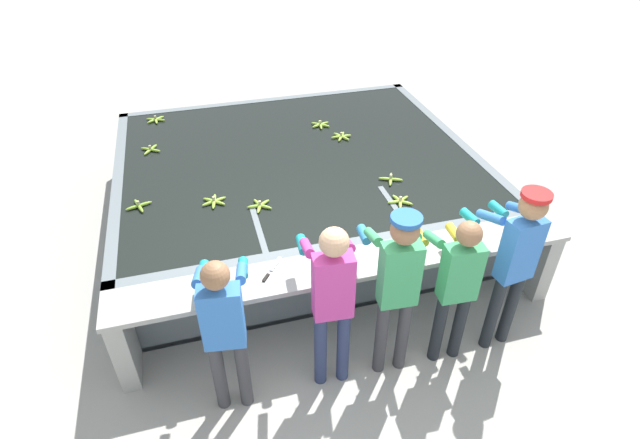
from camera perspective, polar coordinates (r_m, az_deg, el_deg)
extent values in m
plane|color=#A3A099|center=(5.03, 4.09, -13.95)|extent=(80.00, 80.00, 0.00)
cube|color=slate|center=(6.68, -2.44, 1.13)|extent=(4.36, 3.77, 0.06)
cube|color=slate|center=(5.06, 2.40, -6.56)|extent=(4.36, 0.12, 0.86)
cube|color=slate|center=(8.04, -5.66, 10.66)|extent=(4.36, 0.12, 0.86)
cube|color=slate|center=(6.41, -21.28, 1.05)|extent=(0.12, 3.77, 0.86)
cube|color=slate|center=(7.17, 14.28, 6.35)|extent=(0.12, 3.77, 0.86)
cube|color=black|center=(6.45, -2.54, 4.24)|extent=(4.12, 3.53, 0.79)
cube|color=slate|center=(5.27, -6.72, -4.71)|extent=(0.06, 0.80, 0.86)
cube|color=slate|center=(5.60, 8.08, -2.06)|extent=(0.06, 0.80, 0.86)
cube|color=#9E9E99|center=(4.59, 3.61, -5.14)|extent=(4.36, 0.45, 0.05)
cube|color=#9E9E99|center=(4.81, -21.52, -13.11)|extent=(0.16, 0.41, 0.81)
cube|color=#9E9E99|center=(5.76, 23.51, -4.25)|extent=(0.16, 0.41, 0.81)
cylinder|color=#38383D|center=(4.38, -11.45, -17.00)|extent=(0.11, 0.11, 0.79)
cylinder|color=#38383D|center=(4.36, -8.72, -16.87)|extent=(0.11, 0.11, 0.79)
cube|color=blue|center=(3.86, -11.14, -10.86)|extent=(0.34, 0.22, 0.56)
sphere|color=#896042|center=(3.57, -11.90, -6.27)|extent=(0.21, 0.21, 0.21)
cylinder|color=blue|center=(3.93, -13.68, -6.38)|extent=(0.12, 0.32, 0.18)
cylinder|color=teal|center=(4.22, -13.14, -5.77)|extent=(0.11, 0.21, 0.08)
cylinder|color=blue|center=(3.89, -9.00, -6.09)|extent=(0.12, 0.32, 0.18)
cylinder|color=teal|center=(4.19, -8.78, -5.49)|extent=(0.11, 0.21, 0.08)
cylinder|color=navy|center=(4.43, 0.06, -14.57)|extent=(0.11, 0.11, 0.84)
cylinder|color=navy|center=(4.46, 2.66, -14.17)|extent=(0.11, 0.11, 0.84)
cube|color=#BC388E|center=(3.92, 1.51, -7.65)|extent=(0.33, 0.20, 0.60)
sphere|color=tan|center=(3.63, 1.62, -2.59)|extent=(0.23, 0.23, 0.23)
cylinder|color=#BC388E|center=(3.94, -1.49, -3.25)|extent=(0.10, 0.31, 0.18)
cylinder|color=teal|center=(4.24, -2.04, -2.88)|extent=(0.10, 0.21, 0.08)
cylinder|color=#BC388E|center=(3.99, 3.04, -2.68)|extent=(0.10, 0.31, 0.18)
cylinder|color=teal|center=(4.29, 2.18, -2.36)|extent=(0.10, 0.21, 0.08)
cylinder|color=#38383D|center=(4.55, 6.99, -13.18)|extent=(0.11, 0.11, 0.85)
cylinder|color=#38383D|center=(4.60, 9.43, -12.73)|extent=(0.11, 0.11, 0.85)
cube|color=#38995B|center=(4.06, 9.08, -6.22)|extent=(0.33, 0.19, 0.60)
sphere|color=#896042|center=(3.78, 9.71, -1.21)|extent=(0.23, 0.23, 0.23)
cylinder|color=#1E5199|center=(3.72, 9.87, 0.08)|extent=(0.24, 0.24, 0.04)
cylinder|color=#38995B|center=(4.06, 6.10, -1.98)|extent=(0.10, 0.31, 0.18)
cylinder|color=teal|center=(4.35, 5.04, -1.71)|extent=(0.10, 0.21, 0.08)
cylinder|color=#38995B|center=(4.15, 10.33, -1.42)|extent=(0.10, 0.31, 0.18)
cylinder|color=teal|center=(4.43, 9.02, -1.20)|extent=(0.10, 0.21, 0.08)
cylinder|color=#1E2328|center=(4.75, 13.37, -12.04)|extent=(0.11, 0.11, 0.77)
cylinder|color=#1E2328|center=(4.83, 15.58, -11.55)|extent=(0.11, 0.11, 0.77)
cube|color=#38995B|center=(4.33, 15.78, -5.87)|extent=(0.33, 0.19, 0.55)
sphere|color=#896042|center=(4.08, 16.69, -1.57)|extent=(0.21, 0.21, 0.21)
cylinder|color=#38995B|center=(4.32, 12.89, -2.20)|extent=(0.10, 0.31, 0.18)
cylinder|color=gold|center=(4.60, 11.44, -1.94)|extent=(0.10, 0.20, 0.08)
cylinder|color=#38995B|center=(4.45, 16.67, -1.63)|extent=(0.10, 0.31, 0.18)
cylinder|color=gold|center=(4.72, 15.03, -1.41)|extent=(0.10, 0.20, 0.08)
cylinder|color=#1E2328|center=(4.97, 19.15, -10.10)|extent=(0.11, 0.11, 0.86)
cylinder|color=#1E2328|center=(5.08, 20.92, -9.35)|extent=(0.11, 0.11, 0.86)
cube|color=blue|center=(4.56, 21.90, -3.22)|extent=(0.34, 0.21, 0.61)
sphere|color=#9E704C|center=(4.31, 23.21, 1.43)|extent=(0.23, 0.23, 0.23)
cylinder|color=red|center=(4.25, 23.54, 2.60)|extent=(0.24, 0.24, 0.04)
cylinder|color=blue|center=(4.47, 18.96, 0.25)|extent=(0.12, 0.32, 0.18)
cylinder|color=teal|center=(4.71, 16.73, 0.26)|extent=(0.11, 0.21, 0.08)
cylinder|color=blue|center=(4.67, 21.99, 1.13)|extent=(0.12, 0.32, 0.18)
cylinder|color=teal|center=(4.90, 19.70, 1.10)|extent=(0.11, 0.21, 0.08)
ellipsoid|color=#7FAD33|center=(5.59, -20.53, 1.30)|extent=(0.17, 0.09, 0.04)
ellipsoid|color=#7FAD33|center=(5.55, -19.84, 1.21)|extent=(0.09, 0.17, 0.04)
ellipsoid|color=#7FAD33|center=(5.61, -19.48, 1.66)|extent=(0.17, 0.09, 0.04)
ellipsoid|color=#7FAD33|center=(5.64, -20.16, 1.74)|extent=(0.09, 0.17, 0.04)
cylinder|color=tan|center=(5.58, -20.08, 1.78)|extent=(0.03, 0.03, 0.04)
ellipsoid|color=#93BC3D|center=(5.47, -11.50, 2.23)|extent=(0.17, 0.09, 0.04)
ellipsoid|color=#93BC3D|center=(5.49, -11.97, 2.36)|extent=(0.07, 0.17, 0.04)
ellipsoid|color=#93BC3D|center=(5.48, -12.49, 2.17)|extent=(0.15, 0.14, 0.04)
ellipsoid|color=#93BC3D|center=(5.43, -12.53, 1.85)|extent=(0.17, 0.09, 0.04)
ellipsoid|color=#93BC3D|center=(5.40, -12.06, 1.72)|extent=(0.07, 0.17, 0.04)
ellipsoid|color=#93BC3D|center=(5.42, -11.54, 1.91)|extent=(0.15, 0.14, 0.04)
cylinder|color=tan|center=(5.43, -12.06, 2.35)|extent=(0.03, 0.03, 0.04)
ellipsoid|color=#9EC642|center=(6.93, 0.10, 10.60)|extent=(0.06, 0.17, 0.04)
ellipsoid|color=#9EC642|center=(6.96, 0.47, 10.71)|extent=(0.15, 0.14, 0.04)
ellipsoid|color=#9EC642|center=(7.01, 0.41, 10.90)|extent=(0.17, 0.09, 0.04)
ellipsoid|color=#9EC642|center=(7.03, 0.00, 10.98)|extent=(0.06, 0.17, 0.04)
ellipsoid|color=#9EC642|center=(7.00, -0.37, 10.87)|extent=(0.15, 0.14, 0.04)
ellipsoid|color=#9EC642|center=(6.95, -0.32, 10.67)|extent=(0.17, 0.09, 0.04)
cylinder|color=tan|center=(6.97, 0.05, 11.05)|extent=(0.03, 0.03, 0.04)
ellipsoid|color=#93BC3D|center=(5.38, 8.61, 2.01)|extent=(0.17, 0.05, 0.04)
ellipsoid|color=#93BC3D|center=(5.35, 9.16, 1.74)|extent=(0.10, 0.17, 0.04)
ellipsoid|color=#93BC3D|center=(5.39, 9.72, 1.93)|extent=(0.15, 0.14, 0.04)
ellipsoid|color=#93BC3D|center=(5.44, 9.50, 2.30)|extent=(0.16, 0.12, 0.04)
ellipsoid|color=#93BC3D|center=(5.43, 8.82, 2.35)|extent=(0.07, 0.17, 0.04)
cylinder|color=tan|center=(5.38, 9.20, 2.38)|extent=(0.03, 0.03, 0.04)
ellipsoid|color=#8CB738|center=(5.30, -7.47, 1.50)|extent=(0.17, 0.04, 0.04)
ellipsoid|color=#8CB738|center=(5.26, -6.97, 1.25)|extent=(0.09, 0.17, 0.04)
ellipsoid|color=#8CB738|center=(5.28, -6.35, 1.47)|extent=(0.16, 0.13, 0.04)
ellipsoid|color=#8CB738|center=(5.33, -6.46, 1.85)|extent=(0.16, 0.13, 0.04)
ellipsoid|color=#8CB738|center=(5.34, -7.15, 1.87)|extent=(0.08, 0.17, 0.04)
cylinder|color=tan|center=(5.28, -6.91, 1.91)|extent=(0.03, 0.03, 0.04)
ellipsoid|color=#8CB738|center=(5.77, 7.53, 4.64)|extent=(0.17, 0.10, 0.04)
ellipsoid|color=#8CB738|center=(5.72, 8.06, 4.31)|extent=(0.10, 0.17, 0.04)
ellipsoid|color=#8CB738|center=(5.77, 8.63, 4.54)|extent=(0.17, 0.10, 0.04)
ellipsoid|color=#8CB738|center=(5.82, 8.10, 4.87)|extent=(0.10, 0.17, 0.04)
cylinder|color=tan|center=(5.75, 8.11, 4.89)|extent=(0.03, 0.03, 0.04)
ellipsoid|color=#9EC642|center=(6.71, 2.55, 9.66)|extent=(0.12, 0.16, 0.04)
ellipsoid|color=#9EC642|center=(6.70, 2.10, 9.61)|extent=(0.11, 0.17, 0.04)
ellipsoid|color=#9EC642|center=(6.65, 1.99, 9.41)|extent=(0.17, 0.04, 0.04)
ellipsoid|color=#9EC642|center=(6.62, 2.34, 9.26)|extent=(0.12, 0.16, 0.04)
ellipsoid|color=#9EC642|center=(6.63, 2.80, 9.31)|extent=(0.11, 0.17, 0.04)
ellipsoid|color=#9EC642|center=(6.68, 2.90, 9.51)|extent=(0.17, 0.04, 0.04)
cylinder|color=tan|center=(6.65, 2.45, 9.74)|extent=(0.03, 0.03, 0.04)
ellipsoid|color=#8CB738|center=(6.71, -19.19, 7.61)|extent=(0.16, 0.12, 0.04)
ellipsoid|color=#8CB738|center=(6.64, -19.05, 7.34)|extent=(0.12, 0.16, 0.04)
ellipsoid|color=#8CB738|center=(6.65, -18.40, 7.52)|extent=(0.16, 0.12, 0.04)
ellipsoid|color=#8CB738|center=(6.72, -18.55, 7.79)|extent=(0.12, 0.16, 0.04)
cylinder|color=tan|center=(6.67, -18.86, 7.83)|extent=(0.03, 0.03, 0.04)
ellipsoid|color=#93BC3D|center=(7.52, -17.93, 10.95)|extent=(0.16, 0.13, 0.04)
ellipsoid|color=#93BC3D|center=(7.55, -18.31, 10.95)|extent=(0.05, 0.17, 0.04)
ellipsoid|color=#93BC3D|center=(7.52, -18.65, 10.79)|extent=(0.17, 0.10, 0.04)
ellipsoid|color=#93BC3D|center=(7.47, -18.61, 10.63)|extent=(0.16, 0.13, 0.04)
ellipsoid|color=#93BC3D|center=(7.45, -18.22, 10.63)|extent=(0.05, 0.17, 0.04)
ellipsoid|color=#93BC3D|center=(7.47, -17.88, 10.79)|extent=(0.17, 0.10, 0.04)
cylinder|color=tan|center=(7.48, -18.32, 11.04)|extent=(0.03, 0.03, 0.04)
cube|color=silver|center=(4.55, -5.09, -5.05)|extent=(0.15, 0.18, 0.00)
cube|color=black|center=(4.42, -6.20, -6.63)|extent=(0.08, 0.10, 0.02)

